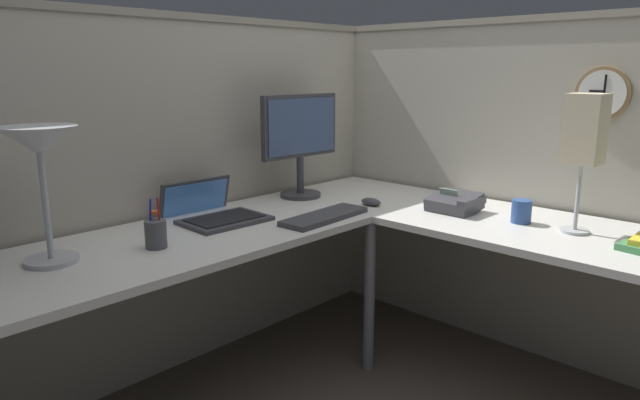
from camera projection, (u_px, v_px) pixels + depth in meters
name	position (u px, v px, depth m)	size (l,w,h in m)	color
ground_plane	(374.00, 395.00, 2.41)	(6.80, 6.80, 0.00)	#4C443D
cubicle_wall_back	(174.00, 195.00, 2.55)	(2.57, 0.12, 1.58)	#A8A393
cubicle_wall_right	(536.00, 190.00, 2.67)	(0.12, 2.37, 1.58)	#A8A393
desk	(363.00, 265.00, 2.13)	(2.35, 2.15, 0.73)	silver
monitor	(300.00, 138.00, 2.75)	(0.46, 0.20, 0.50)	#38383D
laptop	(212.00, 212.00, 2.41)	(0.35, 0.39, 0.22)	#38383D
keyboard	(325.00, 216.00, 2.39)	(0.43, 0.14, 0.02)	#38383D
computer_mouse	(371.00, 202.00, 2.63)	(0.06, 0.10, 0.03)	#38383D
desk_lamp_dome	(40.00, 152.00, 1.77)	(0.24, 0.24, 0.44)	#B7BABF
pen_cup	(156.00, 233.00, 2.00)	(0.08, 0.08, 0.18)	#4C4C51
office_phone	(456.00, 203.00, 2.51)	(0.19, 0.21, 0.11)	#38383D
desk_lamp_paper	(585.00, 133.00, 2.11)	(0.13, 0.13, 0.53)	#B7BABF
coffee_mug	(521.00, 211.00, 2.33)	(0.08, 0.08, 0.10)	#2D4C8C
wall_clock	(603.00, 94.00, 2.35)	(0.04, 0.22, 0.22)	olive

